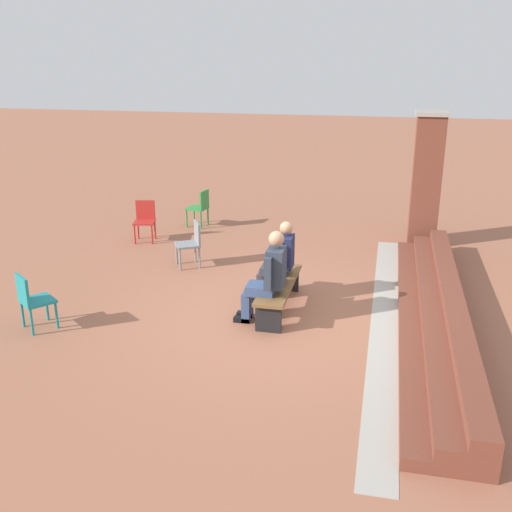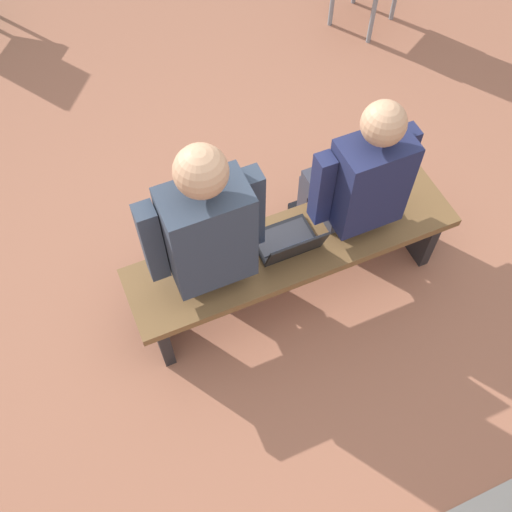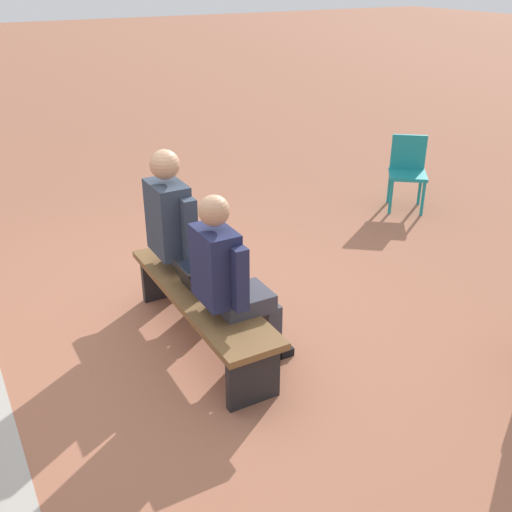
{
  "view_description": "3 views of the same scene",
  "coord_description": "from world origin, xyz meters",
  "px_view_note": "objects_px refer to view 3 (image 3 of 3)",
  "views": [
    {
      "loc": [
        8.13,
        1.35,
        3.8
      ],
      "look_at": [
        0.12,
        -0.44,
        0.99
      ],
      "focal_mm": 42.0,
      "sensor_mm": 36.0,
      "label": 1
    },
    {
      "loc": [
        0.61,
        1.35,
        3.07
      ],
      "look_at": [
        -0.02,
        -0.11,
        0.57
      ],
      "focal_mm": 42.0,
      "sensor_mm": 36.0,
      "label": 2
    },
    {
      "loc": [
        -3.82,
        1.35,
        2.62
      ],
      "look_at": [
        -0.86,
        -0.3,
        0.96
      ],
      "focal_mm": 42.0,
      "sensor_mm": 36.0,
      "label": 3
    }
  ],
  "objects_px": {
    "bench": "(201,302)",
    "person_student": "(230,278)",
    "plastic_chair_near_bench_left": "(408,168)",
    "laptop": "(197,283)",
    "person_adult": "(183,230)"
  },
  "relations": [
    {
      "from": "bench",
      "to": "person_student",
      "type": "bearing_deg",
      "value": -169.66
    },
    {
      "from": "bench",
      "to": "person_student",
      "type": "distance_m",
      "value": 0.51
    },
    {
      "from": "person_student",
      "to": "plastic_chair_near_bench_left",
      "type": "xyz_separation_m",
      "value": [
        1.81,
        -3.23,
        -0.23
      ]
    },
    {
      "from": "bench",
      "to": "laptop",
      "type": "xyz_separation_m",
      "value": [
        0.04,
        0.01,
        0.15
      ]
    },
    {
      "from": "bench",
      "to": "plastic_chair_near_bench_left",
      "type": "height_order",
      "value": "plastic_chair_near_bench_left"
    },
    {
      "from": "bench",
      "to": "plastic_chair_near_bench_left",
      "type": "xyz_separation_m",
      "value": [
        1.44,
        -3.3,
        0.13
      ]
    },
    {
      "from": "person_adult",
      "to": "person_student",
      "type": "bearing_deg",
      "value": 179.65
    },
    {
      "from": "laptop",
      "to": "plastic_chair_near_bench_left",
      "type": "distance_m",
      "value": 3.6
    },
    {
      "from": "laptop",
      "to": "person_student",
      "type": "bearing_deg",
      "value": -168.93
    },
    {
      "from": "bench",
      "to": "laptop",
      "type": "height_order",
      "value": "laptop"
    },
    {
      "from": "person_student",
      "to": "bench",
      "type": "bearing_deg",
      "value": 10.34
    },
    {
      "from": "plastic_chair_near_bench_left",
      "to": "person_adult",
      "type": "bearing_deg",
      "value": 106.83
    },
    {
      "from": "person_student",
      "to": "person_adult",
      "type": "xyz_separation_m",
      "value": [
        0.83,
        -0.01,
        0.04
      ]
    },
    {
      "from": "person_adult",
      "to": "plastic_chair_near_bench_left",
      "type": "relative_size",
      "value": 1.67
    },
    {
      "from": "person_adult",
      "to": "plastic_chair_near_bench_left",
      "type": "distance_m",
      "value": 3.38
    }
  ]
}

